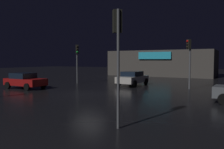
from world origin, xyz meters
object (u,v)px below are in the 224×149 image
Objects in this scene: traffic_signal_cross_left at (77,56)px; car_crossing at (133,78)px; traffic_signal_opposite at (117,38)px; traffic_signal_main at (189,55)px; car_near at (25,80)px; store_building at (163,63)px.

traffic_signal_cross_left is 6.89m from car_crossing.
traffic_signal_opposite is 1.04× the size of car_crossing.
traffic_signal_opposite is at bearing -90.66° from traffic_signal_main.
traffic_signal_main reaches higher than car_near.
traffic_signal_opposite reaches higher than car_crossing.
store_building is 18.79m from traffic_signal_cross_left.
traffic_signal_main reaches higher than car_crossing.
traffic_signal_opposite is 17.57m from traffic_signal_cross_left.
store_building is 3.92× the size of car_crossing.
car_near is 10.50m from car_crossing.
car_crossing is (-5.49, 13.80, -2.67)m from traffic_signal_opposite.
car_near is at bearing -152.97° from traffic_signal_main.
car_near is (-1.29, -6.19, -2.29)m from traffic_signal_cross_left.
car_crossing is (2.00, -17.33, -1.32)m from store_building.
traffic_signal_main is 1.03× the size of car_crossing.
car_crossing is at bearing 8.02° from traffic_signal_cross_left.
traffic_signal_cross_left is (-12.09, -0.64, -0.04)m from traffic_signal_main.
car_crossing is (-5.65, 0.27, -2.30)m from traffic_signal_main.
traffic_signal_opposite reaches higher than store_building.
traffic_signal_main is 1.14× the size of car_near.
traffic_signal_main is 12.11m from traffic_signal_cross_left.
traffic_signal_cross_left reaches higher than store_building.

